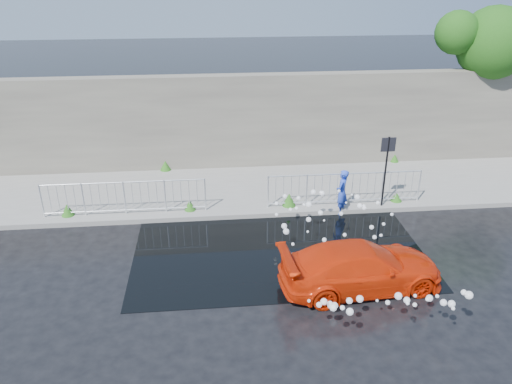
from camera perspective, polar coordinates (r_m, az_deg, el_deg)
The scene contains 13 objects.
ground at distance 13.29m, azimuth 0.94°, elevation -8.84°, with size 90.00×90.00×0.00m, color black.
pavement at distance 17.62m, azimuth -0.90°, elevation 0.35°, with size 30.00×4.00×0.15m, color slate.
curb at distance 15.83m, azimuth -0.29°, elevation -2.61°, with size 30.00×0.25×0.16m, color slate.
retaining_wall at distance 19.04m, azimuth -1.50°, elevation 8.10°, with size 30.00×0.60×3.50m, color #575149.
puddle at distance 14.18m, azimuth 2.50°, elevation -6.48°, with size 8.00×5.00×0.01m, color black.
sign_post at distance 16.15m, azimuth 14.70°, elevation 3.50°, with size 0.45×0.06×2.50m.
tree at distance 21.62m, azimuth 26.11°, elevation 15.50°, with size 4.86×2.75×6.25m.
railing_left at distance 16.03m, azimuth -14.80°, elevation -0.52°, with size 5.05×0.05×1.10m.
railing_right at distance 16.37m, azimuth 10.10°, elevation 0.50°, with size 5.05×0.05×1.10m.
weeds at distance 17.00m, azimuth -2.01°, elevation 0.34°, with size 12.17×3.93×0.43m.
water_spray at distance 12.98m, azimuth 10.62°, elevation -6.31°, with size 3.57×5.65×1.12m.
red_car at distance 12.59m, azimuth 11.91°, elevation -8.37°, with size 1.63×4.02×1.17m, color red.
person at distance 16.02m, azimuth 9.78°, elevation -0.01°, with size 0.54×0.36×1.49m, color blue.
Camera 1 is at (-1.30, -11.00, 7.35)m, focal length 35.00 mm.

